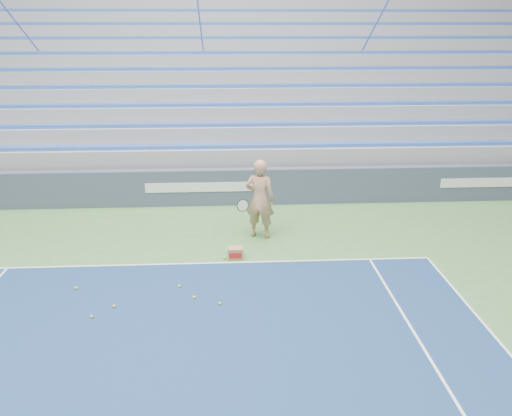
{
  "coord_description": "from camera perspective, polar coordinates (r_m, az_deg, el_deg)",
  "views": [
    {
      "loc": [
        0.91,
        1.59,
        5.15
      ],
      "look_at": [
        1.49,
        12.38,
        1.15
      ],
      "focal_mm": 35.0,
      "sensor_mm": 36.0,
      "label": 1
    }
  ],
  "objects": [
    {
      "name": "sponsor_barrier",
      "position": [
        15.04,
        -6.41,
        2.37
      ],
      "size": [
        30.0,
        0.32,
        1.1
      ],
      "color": "#3E465E",
      "rests_on": "ground"
    },
    {
      "name": "bleachers",
      "position": [
        20.22,
        -5.78,
        12.27
      ],
      "size": [
        31.0,
        9.15,
        7.3
      ],
      "color": "gray",
      "rests_on": "ground"
    },
    {
      "name": "tennis_player",
      "position": [
        12.51,
        0.44,
        1.04
      ],
      "size": [
        1.04,
        0.97,
        2.04
      ],
      "color": "tan",
      "rests_on": "ground"
    },
    {
      "name": "ball_box",
      "position": [
        11.68,
        -2.38,
        -5.15
      ],
      "size": [
        0.36,
        0.28,
        0.27
      ],
      "color": "#9B6F4B",
      "rests_on": "ground"
    },
    {
      "name": "tennis_ball_0",
      "position": [
        9.97,
        -18.28,
        -11.72
      ],
      "size": [
        0.07,
        0.07,
        0.07
      ],
      "primitive_type": "sphere",
      "color": "#BBCE2A",
      "rests_on": "ground"
    },
    {
      "name": "tennis_ball_1",
      "position": [
        11.61,
        4.15,
        -5.9
      ],
      "size": [
        0.07,
        0.07,
        0.07
      ],
      "primitive_type": "sphere",
      "color": "#BBCE2A",
      "rests_on": "ground"
    },
    {
      "name": "tennis_ball_2",
      "position": [
        10.17,
        -15.91,
        -10.75
      ],
      "size": [
        0.07,
        0.07,
        0.07
      ],
      "primitive_type": "sphere",
      "color": "#BBCE2A",
      "rests_on": "ground"
    },
    {
      "name": "tennis_ball_3",
      "position": [
        11.67,
        -3.64,
        -5.73
      ],
      "size": [
        0.07,
        0.07,
        0.07
      ],
      "primitive_type": "sphere",
      "color": "#BBCE2A",
      "rests_on": "ground"
    },
    {
      "name": "tennis_ball_4",
      "position": [
        10.59,
        -8.74,
        -8.83
      ],
      "size": [
        0.07,
        0.07,
        0.07
      ],
      "primitive_type": "sphere",
      "color": "#BBCE2A",
      "rests_on": "ground"
    },
    {
      "name": "tennis_ball_5",
      "position": [
        11.04,
        -19.89,
        -8.61
      ],
      "size": [
        0.07,
        0.07,
        0.07
      ],
      "primitive_type": "sphere",
      "color": "#BBCE2A",
      "rests_on": "ground"
    },
    {
      "name": "tennis_ball_6",
      "position": [
        9.9,
        -4.14,
        -10.85
      ],
      "size": [
        0.07,
        0.07,
        0.07
      ],
      "primitive_type": "sphere",
      "color": "#BBCE2A",
      "rests_on": "ground"
    },
    {
      "name": "tennis_ball_7",
      "position": [
        10.16,
        -7.08,
        -10.1
      ],
      "size": [
        0.07,
        0.07,
        0.07
      ],
      "primitive_type": "sphere",
      "color": "#BBCE2A",
      "rests_on": "ground"
    }
  ]
}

